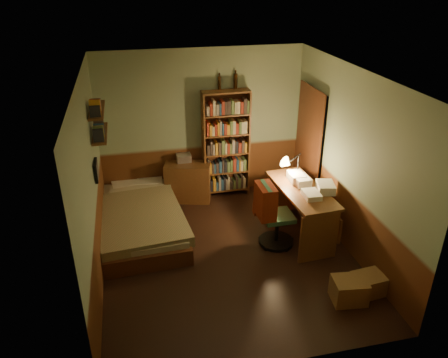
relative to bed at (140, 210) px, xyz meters
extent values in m
cube|color=black|center=(1.19, -0.97, -0.35)|extent=(3.50, 4.00, 0.02)
cube|color=silver|center=(1.19, -0.97, 2.27)|extent=(3.50, 4.00, 0.02)
cube|color=gray|center=(1.19, 1.04, 0.96)|extent=(3.50, 0.02, 2.60)
cube|color=gray|center=(-0.57, -0.97, 0.96)|extent=(0.02, 4.00, 2.60)
cube|color=gray|center=(2.95, -0.97, 0.96)|extent=(0.02, 4.00, 2.60)
cube|color=gray|center=(1.19, -2.98, 0.96)|extent=(3.50, 0.02, 2.60)
cube|color=black|center=(2.91, 0.33, 0.66)|extent=(0.06, 0.90, 2.00)
cube|color=#472313|center=(2.88, 0.33, 0.66)|extent=(0.02, 0.98, 2.08)
cube|color=olive|center=(0.00, 0.00, 0.00)|extent=(1.31, 2.31, 0.67)
cube|color=#5A3419|center=(0.88, 0.80, 0.01)|extent=(0.85, 0.58, 0.69)
cube|color=#B2B2B7|center=(0.84, 0.92, 0.42)|extent=(0.25, 0.19, 0.13)
cube|color=#5A3419|center=(1.59, 0.88, 0.62)|extent=(0.82, 0.26, 1.91)
cylinder|color=black|center=(1.50, 0.99, 1.68)|extent=(0.08, 0.08, 0.21)
cylinder|color=black|center=(1.77, 0.99, 1.70)|extent=(0.07, 0.07, 0.25)
cube|color=#5A3419|center=(2.40, -0.66, 0.05)|extent=(0.70, 1.49, 0.78)
cube|color=silver|center=(2.70, -0.81, 0.51)|extent=(0.30, 0.37, 0.13)
cone|color=black|center=(2.47, -0.27, 0.73)|extent=(0.19, 0.19, 0.56)
cube|color=#316645|center=(1.97, -0.85, 0.23)|extent=(0.57, 0.51, 1.14)
cube|color=#992F17|center=(1.75, -0.92, 1.05)|extent=(0.29, 0.45, 0.49)
cube|color=#5A3419|center=(-0.45, 0.13, 1.26)|extent=(0.20, 0.90, 0.03)
cube|color=#5A3419|center=(-0.45, 0.13, 1.61)|extent=(0.20, 0.90, 0.03)
cube|color=black|center=(-0.53, -0.37, 0.91)|extent=(0.04, 0.32, 0.26)
cube|color=olive|center=(2.44, -2.24, -0.18)|extent=(0.45, 0.38, 0.31)
cube|color=olive|center=(2.75, -2.16, -0.20)|extent=(0.41, 0.35, 0.27)
camera|label=1|loc=(-0.01, -6.04, 3.45)|focal=35.00mm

